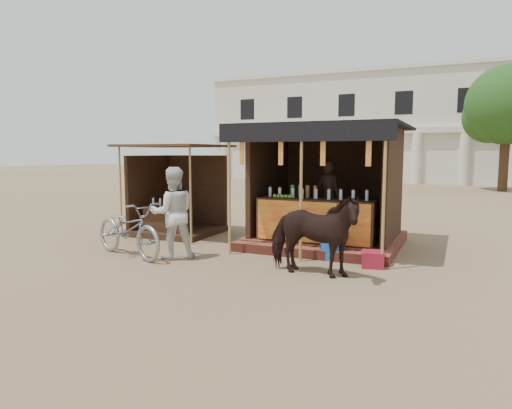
{
  "coord_description": "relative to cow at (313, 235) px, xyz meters",
  "views": [
    {
      "loc": [
        3.88,
        -7.0,
        2.18
      ],
      "look_at": [
        0.0,
        1.6,
        1.1
      ],
      "focal_mm": 32.0,
      "sensor_mm": 36.0,
      "label": 1
    }
  ],
  "objects": [
    {
      "name": "ground",
      "position": [
        -1.54,
        -0.61,
        -0.74
      ],
      "size": [
        120.0,
        120.0,
        0.0
      ],
      "primitive_type": "plane",
      "color": "#846B4C",
      "rests_on": "ground"
    },
    {
      "name": "main_stall",
      "position": [
        -0.54,
        2.75,
        0.29
      ],
      "size": [
        3.6,
        3.61,
        2.78
      ],
      "color": "brown",
      "rests_on": "ground"
    },
    {
      "name": "secondary_stall",
      "position": [
        -4.71,
        2.63,
        0.11
      ],
      "size": [
        2.4,
        2.4,
        2.38
      ],
      "color": "#392314",
      "rests_on": "ground"
    },
    {
      "name": "cow",
      "position": [
        0.0,
        0.0,
        0.0
      ],
      "size": [
        1.78,
        0.87,
        1.48
      ],
      "primitive_type": "imported",
      "rotation": [
        0.0,
        0.0,
        1.53
      ],
      "color": "black",
      "rests_on": "ground"
    },
    {
      "name": "motorbike",
      "position": [
        -3.99,
        -0.12,
        -0.16
      ],
      "size": [
        2.35,
        1.42,
        1.16
      ],
      "primitive_type": "imported",
      "rotation": [
        0.0,
        0.0,
        1.26
      ],
      "color": "gray",
      "rests_on": "ground"
    },
    {
      "name": "bystander",
      "position": [
        -3.02,
        0.12,
        0.2
      ],
      "size": [
        1.16,
        1.14,
        1.89
      ],
      "primitive_type": "imported",
      "rotation": [
        0.0,
        0.0,
        3.87
      ],
      "color": "silver",
      "rests_on": "ground"
    },
    {
      "name": "blue_barrel",
      "position": [
        -0.02,
        1.39,
        -0.35
      ],
      "size": [
        0.63,
        0.63,
        0.77
      ],
      "primitive_type": "cylinder",
      "rotation": [
        0.0,
        0.0,
        -0.43
      ],
      "color": "blue",
      "rests_on": "ground"
    },
    {
      "name": "red_crate",
      "position": [
        0.87,
        1.08,
        -0.59
      ],
      "size": [
        0.48,
        0.49,
        0.3
      ],
      "primitive_type": "cube",
      "rotation": [
        0.0,
        0.0,
        0.18
      ],
      "color": "maroon",
      "rests_on": "ground"
    },
    {
      "name": "cooler",
      "position": [
        0.31,
        1.99,
        -0.51
      ],
      "size": [
        0.76,
        0.66,
        0.46
      ],
      "color": "#1A793B",
      "rests_on": "ground"
    },
    {
      "name": "background_building",
      "position": [
        -3.54,
        29.33,
        3.24
      ],
      "size": [
        26.0,
        7.45,
        8.18
      ],
      "color": "silver",
      "rests_on": "ground"
    },
    {
      "name": "tree",
      "position": [
        4.27,
        21.53,
        3.89
      ],
      "size": [
        4.5,
        4.4,
        7.0
      ],
      "color": "#382314",
      "rests_on": "ground"
    }
  ]
}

